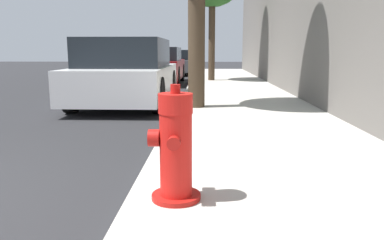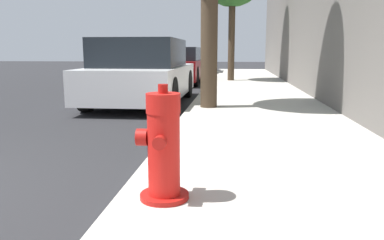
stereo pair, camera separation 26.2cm
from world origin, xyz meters
The scene contains 5 objects.
sidewalk_slab centered at (3.45, 0.00, 0.07)m, with size 2.63×40.00×0.15m.
fire_hydrant centered at (2.49, 0.33, 0.51)m, with size 0.36×0.35×0.81m.
parked_car_near centered at (0.94, 6.08, 0.70)m, with size 1.88×4.11×1.44m.
parked_car_mid centered at (0.94, 11.62, 0.64)m, with size 1.72×3.98×1.31m.
parked_car_far centered at (1.05, 17.07, 0.61)m, with size 1.86×4.22×1.23m.
Camera 2 is at (2.97, -2.16, 1.18)m, focal length 35.00 mm.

